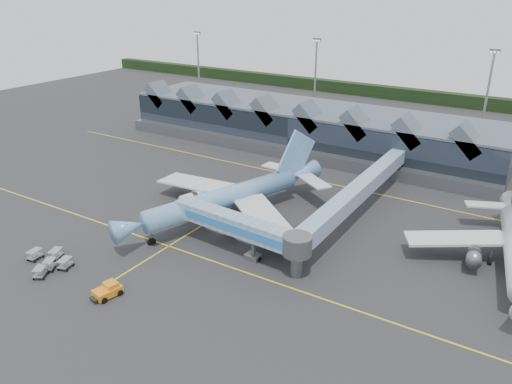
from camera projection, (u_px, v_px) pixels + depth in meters
The scene contains 10 objects.
ground at pixel (202, 226), 81.22m from camera, with size 260.00×260.00×0.00m, color #28282B.
taxi_stripes at pixel (236, 204), 89.01m from camera, with size 120.00×60.00×0.01m.
tree_line_far at pixel (404, 94), 166.24m from camera, with size 260.00×4.00×4.00m, color black.
terminal at pixel (306, 126), 118.73m from camera, with size 90.00×22.25×12.52m.
light_masts at pixel (439, 95), 115.05m from camera, with size 132.40×42.56×22.45m.
main_airliner at pixel (231, 196), 82.69m from camera, with size 33.38×39.30×12.99m.
jet_bridge at pixel (248, 230), 70.20m from camera, with size 23.01×4.96×6.10m.
fuel_truck at pixel (188, 203), 85.33m from camera, with size 3.37×9.34×3.10m.
pushback_tug at pixel (108, 290), 62.88m from camera, with size 3.00×4.13×1.70m.
baggage_carts at pixel (49, 261), 69.35m from camera, with size 7.40×6.67×1.45m.
Camera 1 is at (46.14, -56.81, 36.74)m, focal length 35.00 mm.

